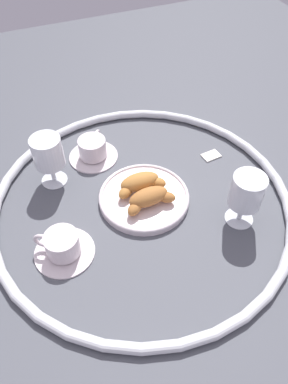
{
  "coord_description": "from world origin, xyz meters",
  "views": [
    {
      "loc": [
        0.23,
        0.56,
        0.71
      ],
      "look_at": [
        -0.01,
        -0.01,
        0.03
      ],
      "focal_mm": 34.77,
      "sensor_mm": 36.0,
      "label": 1
    }
  ],
  "objects_px": {
    "pastry_plate": "(144,197)",
    "sugar_packet": "(211,155)",
    "juice_glass_right": "(246,193)",
    "juice_glass_left": "(48,154)",
    "croissant_small": "(149,198)",
    "coffee_cup_near": "(62,246)",
    "coffee_cup_far": "(93,150)",
    "croissant_large": "(140,183)"
  },
  "relations": [
    {
      "from": "coffee_cup_near",
      "to": "sugar_packet",
      "type": "height_order",
      "value": "coffee_cup_near"
    },
    {
      "from": "coffee_cup_near",
      "to": "sugar_packet",
      "type": "bearing_deg",
      "value": -161.58
    },
    {
      "from": "croissant_small",
      "to": "sugar_packet",
      "type": "height_order",
      "value": "croissant_small"
    },
    {
      "from": "juice_glass_right",
      "to": "sugar_packet",
      "type": "xyz_separation_m",
      "value": [
        -0.05,
        -0.22,
        -0.09
      ]
    },
    {
      "from": "coffee_cup_near",
      "to": "juice_glass_right",
      "type": "bearing_deg",
      "value": 170.74
    },
    {
      "from": "croissant_small",
      "to": "coffee_cup_near",
      "type": "xyz_separation_m",
      "value": [
        0.23,
        0.05,
        -0.01
      ]
    },
    {
      "from": "pastry_plate",
      "to": "juice_glass_right",
      "type": "relative_size",
      "value": 1.62
    },
    {
      "from": "pastry_plate",
      "to": "juice_glass_left",
      "type": "distance_m",
      "value": 0.26
    },
    {
      "from": "pastry_plate",
      "to": "sugar_packet",
      "type": "distance_m",
      "value": 0.25
    },
    {
      "from": "croissant_large",
      "to": "juice_glass_right",
      "type": "height_order",
      "value": "juice_glass_right"
    },
    {
      "from": "pastry_plate",
      "to": "juice_glass_right",
      "type": "distance_m",
      "value": 0.25
    },
    {
      "from": "sugar_packet",
      "to": "croissant_small",
      "type": "bearing_deg",
      "value": 18.89
    },
    {
      "from": "coffee_cup_far",
      "to": "croissant_small",
      "type": "bearing_deg",
      "value": 106.57
    },
    {
      "from": "coffee_cup_near",
      "to": "coffee_cup_far",
      "type": "bearing_deg",
      "value": -119.29
    },
    {
      "from": "pastry_plate",
      "to": "coffee_cup_far",
      "type": "height_order",
      "value": "coffee_cup_far"
    },
    {
      "from": "juice_glass_left",
      "to": "juice_glass_right",
      "type": "xyz_separation_m",
      "value": [
        -0.38,
        0.3,
        -0.0
      ]
    },
    {
      "from": "coffee_cup_far",
      "to": "sugar_packet",
      "type": "xyz_separation_m",
      "value": [
        -0.31,
        0.12,
        -0.02
      ]
    },
    {
      "from": "juice_glass_left",
      "to": "sugar_packet",
      "type": "xyz_separation_m",
      "value": [
        -0.43,
        0.08,
        -0.09
      ]
    },
    {
      "from": "croissant_small",
      "to": "coffee_cup_near",
      "type": "distance_m",
      "value": 0.23
    },
    {
      "from": "juice_glass_right",
      "to": "croissant_small",
      "type": "bearing_deg",
      "value": -30.88
    },
    {
      "from": "croissant_large",
      "to": "juice_glass_left",
      "type": "relative_size",
      "value": 0.98
    },
    {
      "from": "croissant_small",
      "to": "juice_glass_left",
      "type": "height_order",
      "value": "juice_glass_left"
    },
    {
      "from": "pastry_plate",
      "to": "sugar_packet",
      "type": "height_order",
      "value": "pastry_plate"
    },
    {
      "from": "pastry_plate",
      "to": "juice_glass_left",
      "type": "relative_size",
      "value": 1.62
    },
    {
      "from": "croissant_small",
      "to": "coffee_cup_far",
      "type": "distance_m",
      "value": 0.24
    },
    {
      "from": "coffee_cup_far",
      "to": "sugar_packet",
      "type": "distance_m",
      "value": 0.33
    },
    {
      "from": "juice_glass_right",
      "to": "sugar_packet",
      "type": "relative_size",
      "value": 2.8
    },
    {
      "from": "juice_glass_right",
      "to": "pastry_plate",
      "type": "bearing_deg",
      "value": -37.22
    },
    {
      "from": "coffee_cup_near",
      "to": "juice_glass_left",
      "type": "bearing_deg",
      "value": -98.15
    },
    {
      "from": "pastry_plate",
      "to": "croissant_large",
      "type": "height_order",
      "value": "croissant_large"
    },
    {
      "from": "coffee_cup_far",
      "to": "juice_glass_right",
      "type": "height_order",
      "value": "juice_glass_right"
    },
    {
      "from": "croissant_small",
      "to": "juice_glass_left",
      "type": "relative_size",
      "value": 0.98
    },
    {
      "from": "pastry_plate",
      "to": "croissant_large",
      "type": "xyz_separation_m",
      "value": [
        0.0,
        -0.02,
        0.03
      ]
    },
    {
      "from": "coffee_cup_far",
      "to": "pastry_plate",
      "type": "bearing_deg",
      "value": 108.81
    },
    {
      "from": "coffee_cup_near",
      "to": "coffee_cup_far",
      "type": "relative_size",
      "value": 1.0
    },
    {
      "from": "croissant_small",
      "to": "croissant_large",
      "type": "bearing_deg",
      "value": -89.31
    },
    {
      "from": "croissant_large",
      "to": "sugar_packet",
      "type": "height_order",
      "value": "croissant_large"
    },
    {
      "from": "coffee_cup_far",
      "to": "juice_glass_left",
      "type": "bearing_deg",
      "value": 21.31
    },
    {
      "from": "coffee_cup_far",
      "to": "sugar_packet",
      "type": "height_order",
      "value": "coffee_cup_far"
    },
    {
      "from": "pastry_plate",
      "to": "croissant_small",
      "type": "height_order",
      "value": "croissant_small"
    },
    {
      "from": "juice_glass_left",
      "to": "juice_glass_right",
      "type": "height_order",
      "value": "same"
    },
    {
      "from": "croissant_large",
      "to": "juice_glass_right",
      "type": "distance_m",
      "value": 0.26
    }
  ]
}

